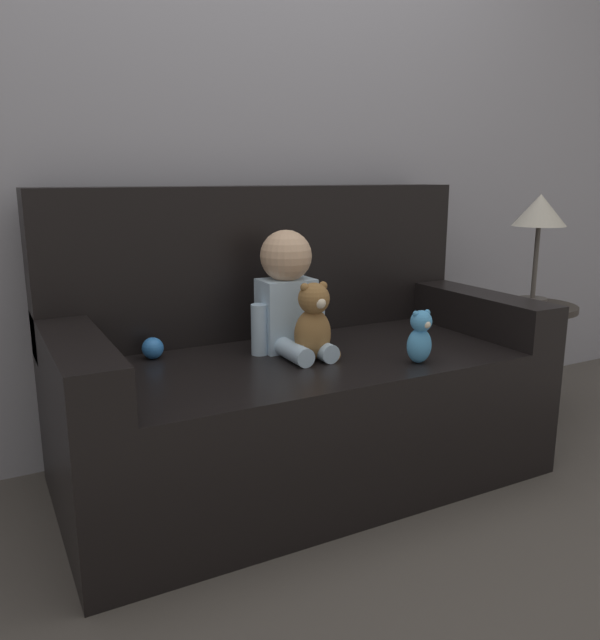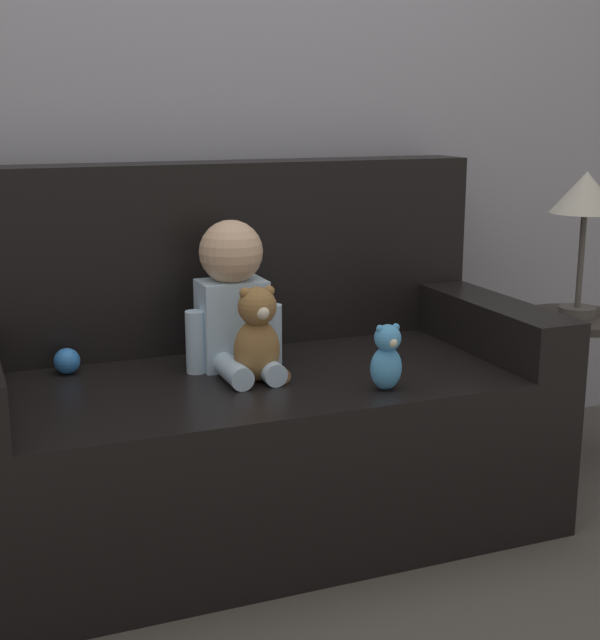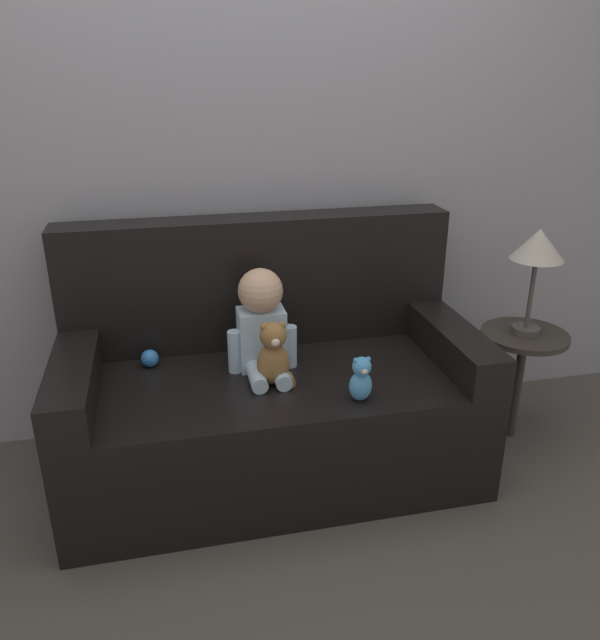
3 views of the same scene
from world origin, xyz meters
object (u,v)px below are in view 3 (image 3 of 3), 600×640
at_px(couch, 270,390).
at_px(side_table, 532,289).
at_px(teddy_bear_brown, 273,356).
at_px(plush_toy_side, 361,379).
at_px(toy_ball, 150,358).
at_px(person_baby, 262,324).

distance_m(couch, side_table, 1.20).
relative_size(teddy_bear_brown, side_table, 0.26).
height_order(teddy_bear_brown, plush_toy_side, teddy_bear_brown).
bearing_deg(toy_ball, person_baby, -14.70).
bearing_deg(teddy_bear_brown, couch, 85.71).
height_order(couch, toy_ball, couch).
bearing_deg(couch, toy_ball, 168.60).
relative_size(couch, side_table, 1.68).
height_order(person_baby, toy_ball, person_baby).
distance_m(plush_toy_side, toy_ball, 0.88).
bearing_deg(teddy_bear_brown, plush_toy_side, -33.85).
xyz_separation_m(teddy_bear_brown, plush_toy_side, (0.29, -0.19, -0.04)).
relative_size(plush_toy_side, side_table, 0.18).
xyz_separation_m(plush_toy_side, side_table, (0.86, 0.31, 0.17)).
xyz_separation_m(toy_ball, side_table, (1.61, -0.14, 0.22)).
height_order(couch, plush_toy_side, couch).
distance_m(couch, person_baby, 0.31).
xyz_separation_m(person_baby, plush_toy_side, (0.31, -0.34, -0.11)).
height_order(person_baby, teddy_bear_brown, person_baby).
bearing_deg(toy_ball, plush_toy_side, -31.15).
height_order(couch, side_table, couch).
relative_size(person_baby, teddy_bear_brown, 1.60).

